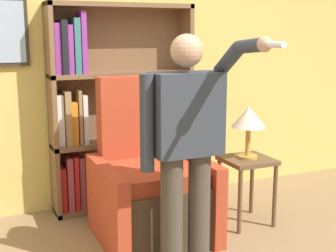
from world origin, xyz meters
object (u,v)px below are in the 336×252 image
side_table (247,171)px  table_lamp (249,119)px  armchair (150,188)px  person_standing (187,141)px  bookcase (106,109)px

side_table → table_lamp: bearing=180.0°
armchair → table_lamp: bearing=-6.9°
side_table → person_standing: bearing=-146.3°
person_standing → side_table: 1.12m
bookcase → person_standing: bearing=-84.7°
bookcase → person_standing: (0.13, -1.41, -0.01)m
bookcase → table_lamp: bearing=-40.8°
person_standing → armchair: bearing=90.0°
armchair → side_table: size_ratio=2.20×
armchair → person_standing: bearing=-90.0°
bookcase → side_table: 1.37m
armchair → person_standing: (-0.00, -0.67, 0.53)m
bookcase → person_standing: 1.41m
bookcase → person_standing: size_ratio=1.16×
person_standing → table_lamp: (0.84, 0.56, -0.02)m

